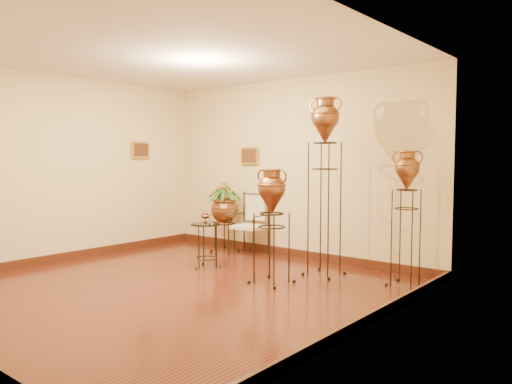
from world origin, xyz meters
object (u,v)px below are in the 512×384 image
Objects in this scene: amphora_mid at (406,217)px; side_table at (206,244)px; amphora_tall at (325,184)px; planter_urn at (224,207)px; armchair at (249,224)px.

amphora_mid is 2.79m from side_table.
amphora_tall is 1.42× the size of amphora_mid.
side_table is (0.67, -1.10, -0.41)m from planter_urn.
planter_urn reaches higher than side_table.
amphora_tall is at bearing 23.36° from side_table.
amphora_tall is at bearing -171.90° from amphora_mid.
amphora_tall is 2.42× the size of armchair.
armchair is at bearing 165.73° from amphora_tall.
amphora_mid is 2.09× the size of side_table.
amphora_mid is at bearing -12.43° from armchair.
planter_urn is 1.35m from side_table.
armchair is at bearing 174.25° from amphora_mid.
amphora_mid reaches higher than side_table.
side_table is at bearing -89.49° from armchair.
amphora_mid is at bearing -4.82° from planter_urn.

